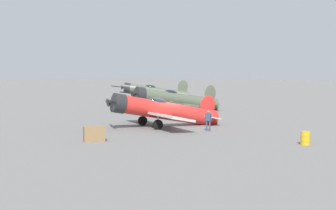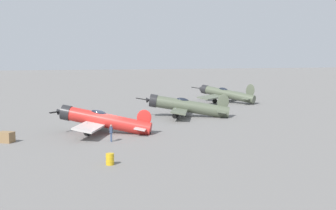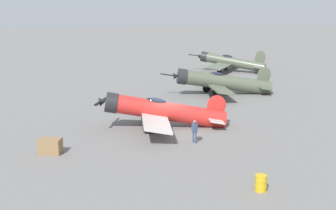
{
  "view_description": "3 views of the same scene",
  "coord_description": "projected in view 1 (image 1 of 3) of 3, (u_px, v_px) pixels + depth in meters",
  "views": [
    {
      "loc": [
        30.58,
        26.93,
        4.62
      ],
      "look_at": [
        0.0,
        -0.0,
        1.8
      ],
      "focal_mm": 52.6,
      "sensor_mm": 36.0,
      "label": 1
    },
    {
      "loc": [
        7.05,
        45.09,
        7.99
      ],
      "look_at": [
        -9.31,
        -9.55,
        1.6
      ],
      "focal_mm": 47.94,
      "sensor_mm": 36.0,
      "label": 2
    },
    {
      "loc": [
        16.27,
        29.46,
        8.96
      ],
      "look_at": [
        0.0,
        -0.0,
        1.8
      ],
      "focal_mm": 47.7,
      "sensor_mm": 36.0,
      "label": 3
    }
  ],
  "objects": [
    {
      "name": "airplane_foreground",
      "position": [
        162.0,
        111.0,
        40.66
      ],
      "size": [
        10.21,
        10.2,
        3.13
      ],
      "rotation": [
        0.0,
        0.0,
        5.87
      ],
      "color": "red",
      "rests_on": "ground_plane"
    },
    {
      "name": "equipment_crate",
      "position": [
        94.0,
        134.0,
        32.34
      ],
      "size": [
        1.66,
        1.54,
        0.98
      ],
      "rotation": [
        0.0,
        0.0,
        4.13
      ],
      "color": "olive",
      "rests_on": "ground_plane"
    },
    {
      "name": "ground_plane",
      "position": [
        168.0,
        127.0,
        40.97
      ],
      "size": [
        400.0,
        400.0,
        0.0
      ],
      "primitive_type": "plane",
      "color": "slate"
    },
    {
      "name": "fuel_drum",
      "position": [
        305.0,
        138.0,
        30.81
      ],
      "size": [
        0.63,
        0.63,
        0.85
      ],
      "color": "gold",
      "rests_on": "ground_plane"
    },
    {
      "name": "ground_crew_mechanic",
      "position": [
        208.0,
        119.0,
        37.7
      ],
      "size": [
        0.24,
        0.62,
        1.6
      ],
      "rotation": [
        0.0,
        0.0,
        0.04
      ],
      "color": "#384766",
      "rests_on": "ground_plane"
    },
    {
      "name": "airplane_far_line",
      "position": [
        153.0,
        92.0,
        74.21
      ],
      "size": [
        11.77,
        10.32,
        3.41
      ],
      "rotation": [
        0.0,
        0.0,
        5.4
      ],
      "color": "#4C5442",
      "rests_on": "ground_plane"
    },
    {
      "name": "airplane_mid_apron",
      "position": [
        175.0,
        100.0,
        55.8
      ],
      "size": [
        11.58,
        10.42,
        3.26
      ],
      "rotation": [
        0.0,
        0.0,
        5.89
      ],
      "color": "#4C5442",
      "rests_on": "ground_plane"
    }
  ]
}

